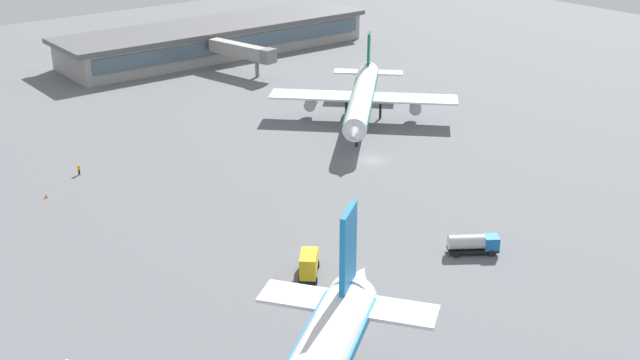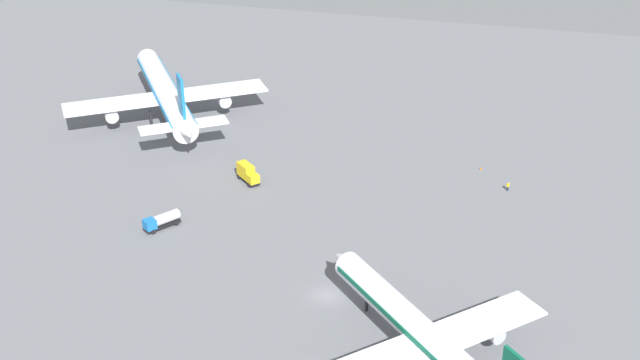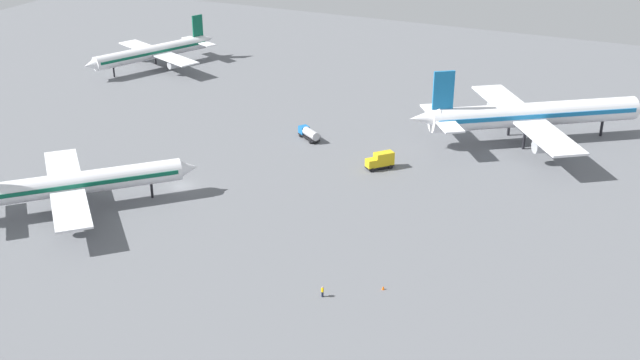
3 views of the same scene
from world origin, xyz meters
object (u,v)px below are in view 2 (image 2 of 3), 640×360
object	(u,v)px
airplane_taxiing	(165,92)
catering_truck	(248,173)
airplane_at_gate	(423,335)
fuel_truck	(162,220)
ground_crew_worker	(508,186)
safety_cone_near_gate	(481,168)

from	to	relation	value
airplane_taxiing	catering_truck	distance (m)	36.24
airplane_at_gate	airplane_taxiing	distance (m)	93.59
fuel_truck	ground_crew_worker	xyz separation A→B (m)	(28.59, -55.27, -0.54)
airplane_taxiing	ground_crew_worker	size ratio (longest dim) A/B	28.03
airplane_at_gate	safety_cone_near_gate	world-z (taller)	airplane_at_gate
airplane_at_gate	catering_truck	xyz separation A→B (m)	(42.40, 39.20, -3.11)
airplane_at_gate	airplane_taxiing	xyz separation A→B (m)	(65.96, 66.39, 1.21)
airplane_taxiing	fuel_truck	size ratio (longest dim) A/B	7.50
fuel_truck	ground_crew_worker	distance (m)	62.23
catering_truck	safety_cone_near_gate	bearing A→B (deg)	62.87
fuel_truck	catering_truck	bearing A→B (deg)	-167.61
airplane_taxiing	safety_cone_near_gate	xyz separation A→B (m)	(-7.25, -68.75, -5.72)
airplane_taxiing	safety_cone_near_gate	distance (m)	69.37
airplane_at_gate	ground_crew_worker	world-z (taller)	airplane_at_gate
airplane_at_gate	safety_cone_near_gate	size ratio (longest dim) A/B	56.92
airplane_taxiing	ground_crew_worker	xyz separation A→B (m)	(-14.53, -74.26, -5.17)
airplane_taxiing	ground_crew_worker	world-z (taller)	airplane_taxiing
airplane_taxiing	fuel_truck	distance (m)	47.34
airplane_at_gate	airplane_taxiing	bearing A→B (deg)	0.24
catering_truck	ground_crew_worker	bearing A→B (deg)	52.30
airplane_at_gate	fuel_truck	xyz separation A→B (m)	(22.84, 47.40, -3.42)
fuel_truck	catering_truck	size ratio (longest dim) A/B	1.14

